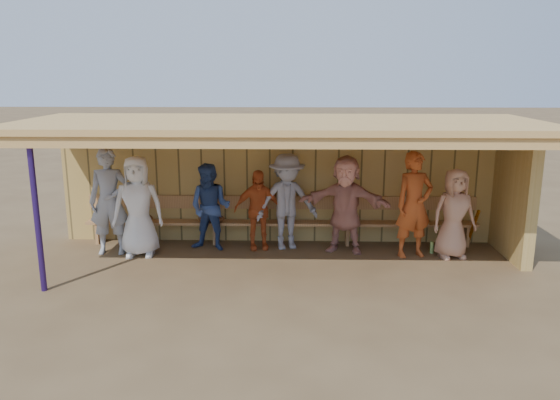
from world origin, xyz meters
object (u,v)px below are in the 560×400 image
Objects in this scene: player_d at (258,210)px; player_h at (454,214)px; player_c at (210,207)px; player_a at (109,202)px; player_f at (345,204)px; player_g at (414,205)px; player_b at (138,206)px; player_e at (287,202)px; bench at (281,217)px.

player_h is at bearing -18.94° from player_d.
player_a is at bearing -159.43° from player_c.
player_c is 1.08× the size of player_d.
player_f is (4.33, 0.22, -0.08)m from player_a.
player_h is (6.25, -0.07, -0.17)m from player_a.
player_c is at bearing -165.92° from player_f.
player_g is at bearing -5.92° from player_a.
player_e is at bearing 4.80° from player_b.
player_d is at bearing 18.44° from player_c.
player_e is (1.43, 0.14, 0.09)m from player_c.
player_b is 5.70m from player_h.
player_d is at bearing 1.55° from player_a.
player_h is at bearing 5.91° from player_f.
bench is at bearing 26.81° from player_d.
player_a is 1.21× the size of player_h.
player_a is at bearing 169.77° from player_h.
player_d is 0.61m from bench.
player_f reaches higher than player_d.
player_a is 1.20× the size of player_c.
player_b is 1.12× the size of player_c.
player_b is at bearing 175.44° from player_e.
player_g is at bearing -25.01° from player_e.
player_c is 2.52m from player_f.
player_b is 4.99m from player_g.
player_d is 3.58m from player_h.
player_e is 3.04m from player_h.
player_b is at bearing 170.71° from player_h.
player_a is 0.56m from player_b.
player_d is 0.20× the size of bench.
player_h is (0.71, -0.05, -0.15)m from player_g.
player_g is (4.99, 0.08, 0.04)m from player_b.
player_b is 1.02× the size of player_f.
player_e is at bearing -68.81° from bench.
player_a reaches higher than bench.
player_b reaches higher than player_f.
player_e is 1.12× the size of player_h.
player_g is at bearing 166.41° from player_h.
player_g is 1.18× the size of player_h.
player_f is (2.52, -0.03, 0.09)m from player_c.
player_e is 0.95× the size of player_g.
player_f is at bearing -0.59° from player_b.
player_c is 3.74m from player_g.
player_g is at bearing -19.58° from player_d.
player_g reaches higher than bench.
player_c is at bearing -161.40° from bench.
player_c is 0.91× the size of player_f.
player_c is at bearing 10.10° from player_b.
player_g is (1.21, -0.25, 0.05)m from player_f.
player_c is 0.86× the size of player_g.
player_f is at bearing 12.01° from player_c.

